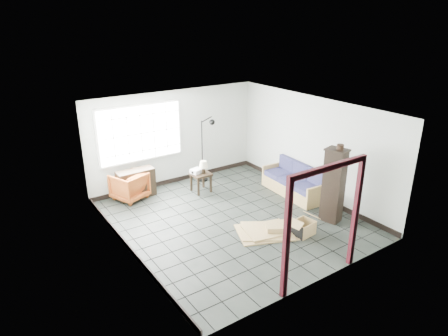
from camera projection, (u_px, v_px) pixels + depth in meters
ground at (232, 219)px, 9.31m from camera, size 5.50×5.50×0.00m
room_shell at (232, 151)px, 8.73m from camera, size 5.02×5.52×2.61m
window_panel at (141, 133)px, 10.29m from camera, size 2.32×0.08×1.52m
doorway_trim at (325, 210)px, 6.73m from camera, size 1.80×0.08×2.20m
futon_sofa at (295, 183)px, 10.54m from camera, size 0.82×1.90×0.83m
armchair at (129, 185)px, 10.21m from camera, size 0.96×0.94×0.78m
side_table at (201, 176)px, 10.62m from camera, size 0.48×0.48×0.53m
table_lamp at (203, 165)px, 10.46m from camera, size 0.24×0.24×0.36m
projector at (197, 171)px, 10.58m from camera, size 0.36×0.31×0.11m
floor_lamp at (207, 147)px, 11.14m from camera, size 0.50×0.45×1.87m
console_shelf at (136, 184)px, 10.32m from camera, size 0.97×0.40×0.75m
tall_shelf at (334, 185)px, 8.95m from camera, size 0.46×0.54×1.74m
pot at (340, 147)px, 8.59m from camera, size 0.18×0.18×0.12m
open_box at (303, 228)px, 8.62m from camera, size 0.79×0.45×0.43m
cardboard_pile at (268, 231)px, 8.71m from camera, size 1.53×1.32×0.19m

